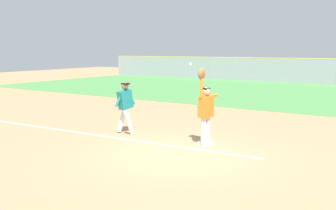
% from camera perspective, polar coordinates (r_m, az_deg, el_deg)
% --- Properties ---
extents(ground_plane, '(73.94, 73.94, 0.00)m').
position_cam_1_polar(ground_plane, '(10.41, 1.83, -7.31)').
color(ground_plane, tan).
extents(outfield_grass, '(44.41, 15.53, 0.01)m').
position_cam_1_polar(outfield_grass, '(25.31, 20.90, 1.44)').
color(outfield_grass, '#4C8C47').
rests_on(outfield_grass, ground_plane).
extents(chalk_foul_line, '(11.99, 0.73, 0.01)m').
position_cam_1_polar(chalk_foul_line, '(13.10, -12.06, -4.20)').
color(chalk_foul_line, white).
rests_on(chalk_foul_line, ground_plane).
extents(first_base, '(0.40, 0.40, 0.08)m').
position_cam_1_polar(first_base, '(11.48, 5.62, -5.64)').
color(first_base, white).
rests_on(first_base, ground_plane).
extents(fielder, '(0.34, 0.90, 2.28)m').
position_cam_1_polar(fielder, '(11.09, 5.60, -0.44)').
color(fielder, silver).
rests_on(fielder, ground_plane).
extents(runner, '(0.75, 0.84, 1.72)m').
position_cam_1_polar(runner, '(12.73, -6.41, 0.12)').
color(runner, white).
rests_on(runner, ground_plane).
extents(baseball, '(0.07, 0.07, 0.07)m').
position_cam_1_polar(baseball, '(11.13, 3.38, 6.11)').
color(baseball, white).
extents(outfield_fence, '(44.49, 0.08, 2.07)m').
position_cam_1_polar(outfield_fence, '(32.84, 23.85, 4.55)').
color(outfield_fence, '#93999E').
rests_on(outfield_fence, ground_plane).
extents(parked_car_black, '(4.56, 2.45, 1.25)m').
position_cam_1_polar(parked_car_black, '(37.56, 12.66, 4.90)').
color(parked_car_black, black).
rests_on(parked_car_black, ground_plane).
extents(parked_car_green, '(4.48, 2.28, 1.25)m').
position_cam_1_polar(parked_car_green, '(36.10, 22.00, 4.36)').
color(parked_car_green, '#1E6B33').
rests_on(parked_car_green, ground_plane).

